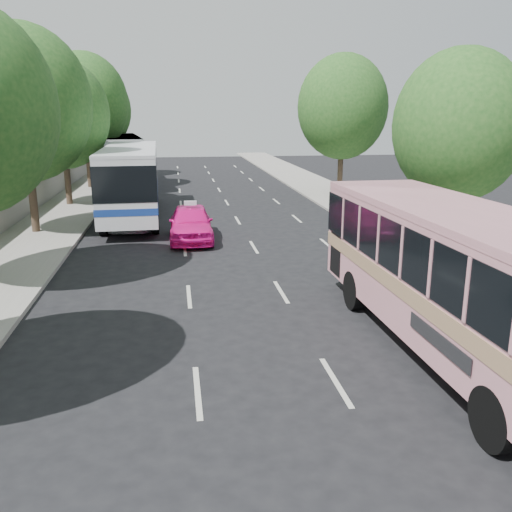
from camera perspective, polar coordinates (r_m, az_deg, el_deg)
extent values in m
plane|color=black|center=(13.36, 1.72, -9.42)|extent=(120.00, 120.00, 0.00)
cube|color=#9E998E|center=(33.05, -19.43, 4.53)|extent=(4.00, 90.00, 0.15)
cube|color=#9E998E|center=(34.16, 9.91, 5.43)|extent=(4.00, 90.00, 0.12)
cube|color=#9E998E|center=(33.32, -22.60, 5.75)|extent=(0.30, 90.00, 1.50)
cylinder|color=#38281E|center=(27.03, -22.47, 6.06)|extent=(0.36, 0.36, 3.80)
ellipsoid|color=#1F4F1C|center=(26.80, -23.33, 14.53)|extent=(6.00, 6.00, 6.90)
sphere|color=#1F4F1C|center=(26.46, -22.89, 17.19)|extent=(3.90, 3.90, 3.90)
cylinder|color=#38281E|center=(34.79, -19.23, 7.81)|extent=(0.36, 0.36, 3.50)
ellipsoid|color=#1F4F1C|center=(34.59, -19.76, 13.86)|extent=(5.52, 5.52, 6.35)
sphere|color=#1F4F1C|center=(34.24, -19.34, 15.75)|extent=(3.59, 3.59, 3.59)
cylinder|color=#38281E|center=(42.61, -17.21, 9.44)|extent=(0.36, 0.36, 3.99)
ellipsoid|color=#1F4F1C|center=(42.47, -17.65, 15.08)|extent=(6.30, 6.30, 7.24)
sphere|color=#1F4F1C|center=(42.16, -17.29, 16.83)|extent=(4.09, 4.09, 4.09)
cylinder|color=#38281E|center=(50.54, -16.11, 10.10)|extent=(0.36, 0.36, 3.72)
ellipsoid|color=#1F4F1C|center=(50.42, -16.44, 14.54)|extent=(5.88, 5.88, 6.76)
sphere|color=#1F4F1C|center=(50.09, -16.12, 15.91)|extent=(3.82, 3.82, 3.82)
cylinder|color=#38281E|center=(23.09, 19.86, 4.27)|extent=(0.36, 0.36, 3.23)
ellipsoid|color=#1F4F1C|center=(22.77, 20.62, 12.70)|extent=(5.10, 5.10, 5.87)
sphere|color=#1F4F1C|center=(22.70, 22.14, 15.15)|extent=(3.32, 3.31, 3.31)
cylinder|color=#38281E|center=(37.86, 8.86, 9.18)|extent=(0.36, 0.36, 3.80)
ellipsoid|color=#1F4F1C|center=(37.69, 9.11, 15.24)|extent=(6.00, 6.00, 6.90)
sphere|color=#1F4F1C|center=(37.56, 9.94, 17.04)|extent=(3.90, 3.90, 3.90)
cube|color=#D18693|center=(13.12, 20.26, -1.55)|extent=(2.89, 10.77, 2.87)
cube|color=#9E7A59|center=(13.21, 20.14, -2.94)|extent=(2.93, 10.79, 0.38)
cube|color=black|center=(12.99, 20.47, 0.67)|extent=(2.94, 10.80, 1.18)
cube|color=#D18693|center=(12.82, 20.80, 4.25)|extent=(2.91, 10.79, 0.17)
cylinder|color=black|center=(15.83, 10.33, -3.57)|extent=(0.34, 1.12, 1.11)
cylinder|color=black|center=(16.77, 18.01, -3.03)|extent=(0.34, 1.12, 1.11)
cylinder|color=black|center=(10.20, 23.83, -15.41)|extent=(0.34, 1.12, 1.11)
imported|color=#FF1699|center=(24.18, -6.87, 3.50)|extent=(1.93, 4.67, 1.58)
imported|color=white|center=(27.82, -12.74, 4.59)|extent=(2.36, 5.15, 1.46)
cube|color=silver|center=(29.97, -12.98, 8.07)|extent=(3.03, 12.62, 3.19)
cube|color=black|center=(29.93, -13.02, 8.81)|extent=(3.08, 12.65, 1.57)
cube|color=navy|center=(30.07, -12.89, 6.54)|extent=(3.07, 12.64, 0.31)
cube|color=silver|center=(29.84, -13.15, 10.97)|extent=(3.05, 12.64, 0.15)
cylinder|color=black|center=(34.18, -14.53, 6.06)|extent=(0.37, 1.16, 1.15)
cylinder|color=black|center=(34.08, -10.54, 6.26)|extent=(0.37, 1.16, 1.15)
cylinder|color=black|center=(25.96, -15.80, 3.33)|extent=(0.37, 1.16, 1.15)
cylinder|color=black|center=(25.83, -10.57, 3.59)|extent=(0.37, 1.16, 1.15)
cube|color=white|center=(44.44, -13.98, 10.10)|extent=(4.25, 12.87, 3.21)
cube|color=black|center=(44.42, -14.02, 10.60)|extent=(4.30, 12.90, 1.58)
cube|color=navy|center=(44.51, -13.92, 9.05)|extent=(4.29, 12.89, 0.32)
cube|color=white|center=(44.36, -14.11, 12.07)|extent=(4.27, 12.89, 0.15)
cylinder|color=black|center=(48.55, -15.46, 8.46)|extent=(0.48, 1.19, 1.16)
cylinder|color=black|center=(48.62, -12.63, 8.64)|extent=(0.48, 1.19, 1.16)
cylinder|color=black|center=(40.18, -15.31, 7.25)|extent=(0.48, 1.19, 1.16)
cylinder|color=black|center=(40.26, -11.90, 7.47)|extent=(0.48, 1.19, 1.16)
cube|color=silver|center=(24.03, -6.93, 5.56)|extent=(0.55, 0.19, 0.18)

